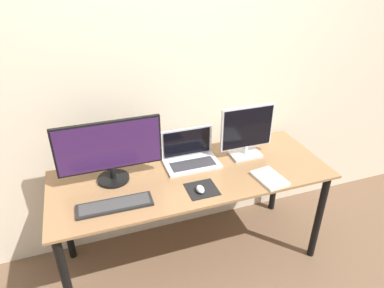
{
  "coord_description": "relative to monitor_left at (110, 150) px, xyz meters",
  "views": [
    {
      "loc": [
        -0.62,
        -1.44,
        2.04
      ],
      "look_at": [
        0.01,
        0.38,
        0.96
      ],
      "focal_mm": 32.0,
      "sensor_mm": 36.0,
      "label": 1
    }
  ],
  "objects": [
    {
      "name": "wall_back",
      "position": [
        0.5,
        0.31,
        0.27
      ],
      "size": [
        7.0,
        0.05,
        2.5
      ],
      "color": "beige",
      "rests_on": "ground_plane"
    },
    {
      "name": "desk",
      "position": [
        0.5,
        -0.1,
        -0.33
      ],
      "size": [
        1.85,
        0.7,
        0.76
      ],
      "color": "olive",
      "rests_on": "ground_plane"
    },
    {
      "name": "monitor_left",
      "position": [
        0.0,
        0.0,
        0.0
      ],
      "size": [
        0.65,
        0.2,
        0.41
      ],
      "color": "black",
      "rests_on": "desk"
    },
    {
      "name": "monitor_right",
      "position": [
        0.94,
        -0.0,
        -0.03
      ],
      "size": [
        0.39,
        0.15,
        0.38
      ],
      "color": "silver",
      "rests_on": "desk"
    },
    {
      "name": "laptop",
      "position": [
        0.54,
        0.04,
        -0.16
      ],
      "size": [
        0.37,
        0.23,
        0.23
      ],
      "color": "silver",
      "rests_on": "desk"
    },
    {
      "name": "keyboard",
      "position": [
        -0.03,
        -0.27,
        -0.21
      ],
      "size": [
        0.44,
        0.14,
        0.02
      ],
      "color": "black",
      "rests_on": "desk"
    },
    {
      "name": "mousepad",
      "position": [
        0.51,
        -0.29,
        -0.22
      ],
      "size": [
        0.19,
        0.18,
        0.0
      ],
      "color": "black",
      "rests_on": "desk"
    },
    {
      "name": "mouse",
      "position": [
        0.48,
        -0.31,
        -0.2
      ],
      "size": [
        0.05,
        0.07,
        0.04
      ],
      "color": "silver",
      "rests_on": "mousepad"
    },
    {
      "name": "book",
      "position": [
        0.95,
        -0.33,
        -0.21
      ],
      "size": [
        0.18,
        0.24,
        0.02
      ],
      "color": "silver",
      "rests_on": "desk"
    }
  ]
}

